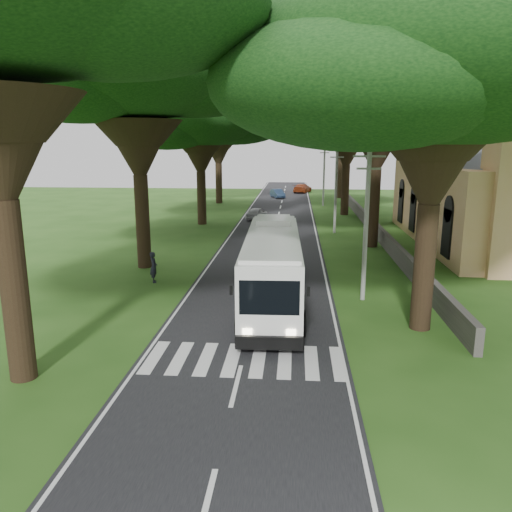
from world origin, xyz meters
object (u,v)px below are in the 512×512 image
at_px(coach_bus, 272,266).
at_px(distant_car_c, 302,188).
at_px(pole_near, 366,221).
at_px(distant_car_b, 277,193).
at_px(pedestrian, 154,267).
at_px(church, 499,184).
at_px(pole_mid, 336,187).
at_px(pole_far, 324,173).
at_px(distant_car_a, 257,213).

distance_m(coach_bus, distant_car_c, 58.58).
xyz_separation_m(pole_near, distant_car_b, (-6.30, 49.15, -3.51)).
height_order(coach_bus, pedestrian, coach_bus).
xyz_separation_m(pole_near, pedestrian, (-11.85, 2.42, -3.26)).
bearing_deg(church, distant_car_b, 119.04).
bearing_deg(pole_mid, pole_near, -90.00).
xyz_separation_m(pole_mid, distant_car_c, (-2.50, 37.36, -3.43)).
bearing_deg(pedestrian, pole_far, -37.40).
height_order(church, distant_car_b, church).
bearing_deg(pole_near, church, 51.50).
relative_size(pole_mid, pedestrian, 4.36).
bearing_deg(distant_car_a, pedestrian, 95.07).
relative_size(pole_mid, distant_car_c, 1.62).
relative_size(coach_bus, distant_car_a, 3.34).
bearing_deg(pedestrian, distant_car_a, -29.30).
bearing_deg(pole_far, pole_mid, -90.00).
height_order(pole_mid, coach_bus, pole_mid).
xyz_separation_m(pole_far, pedestrian, (-11.85, -37.58, -3.26)).
bearing_deg(pole_far, church, -63.18).
xyz_separation_m(distant_car_a, distant_car_c, (5.21, 29.93, 0.07)).
bearing_deg(pedestrian, distant_car_c, -29.56).
relative_size(pole_far, distant_car_c, 1.62).
bearing_deg(pedestrian, pole_near, -121.42).
height_order(pole_far, distant_car_a, pole_far).
bearing_deg(distant_car_c, church, 127.93).
distance_m(pole_near, pedestrian, 12.53).
relative_size(pole_near, pole_mid, 1.00).
bearing_deg(distant_car_a, pole_near, 120.17).
bearing_deg(coach_bus, distant_car_a, 94.38).
relative_size(distant_car_b, pedestrian, 2.11).
distance_m(pole_mid, distant_car_c, 37.60).
bearing_deg(pole_mid, distant_car_c, 93.83).
relative_size(coach_bus, distant_car_c, 2.56).
bearing_deg(pedestrian, church, -81.43).
xyz_separation_m(distant_car_c, pedestrian, (-9.35, -54.94, 0.17)).
distance_m(church, distant_car_a, 23.71).
distance_m(distant_car_b, pedestrian, 47.07).
bearing_deg(pole_mid, distant_car_a, 136.05).
bearing_deg(distant_car_a, pole_far, -107.07).
bearing_deg(pole_far, distant_car_a, -121.54).
height_order(distant_car_c, pedestrian, pedestrian).
xyz_separation_m(distant_car_a, distant_car_b, (1.41, 21.72, -0.01)).
relative_size(coach_bus, distant_car_b, 3.27).
bearing_deg(pole_far, pedestrian, -107.50).
bearing_deg(distant_car_a, coach_bus, 110.48).
height_order(pole_near, pedestrian, pole_near).
bearing_deg(distant_car_b, distant_car_c, 46.11).
distance_m(coach_bus, pedestrian, 8.07).
xyz_separation_m(pole_mid, pedestrian, (-11.85, -17.58, -3.26)).
distance_m(pole_mid, pole_far, 20.00).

